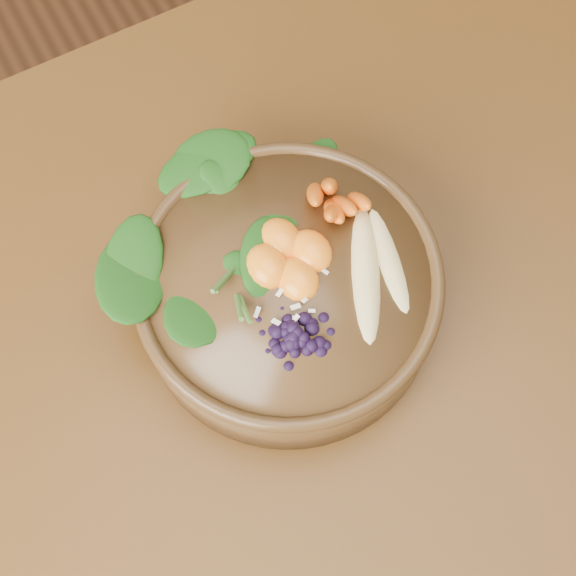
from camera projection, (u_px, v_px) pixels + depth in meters
name	position (u px, v px, depth m)	size (l,w,h in m)	color
ground	(471.00, 431.00, 1.41)	(4.00, 4.00, 0.00)	#381E0F
stoneware_bowl	(288.00, 293.00, 0.67)	(0.25, 0.25, 0.07)	#4A3117
kale_heap	(235.00, 211.00, 0.64)	(0.16, 0.15, 0.04)	#194B12
carrot_cluster	(338.00, 178.00, 0.63)	(0.05, 0.05, 0.07)	orange
banana_halves	(379.00, 260.00, 0.63)	(0.09, 0.13, 0.02)	#E0CC84
mandarin_cluster	(289.00, 251.00, 0.63)	(0.07, 0.08, 0.03)	orange
blueberry_pile	(296.00, 330.00, 0.60)	(0.12, 0.09, 0.03)	black
coconut_flakes	(292.00, 295.00, 0.63)	(0.08, 0.06, 0.01)	white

